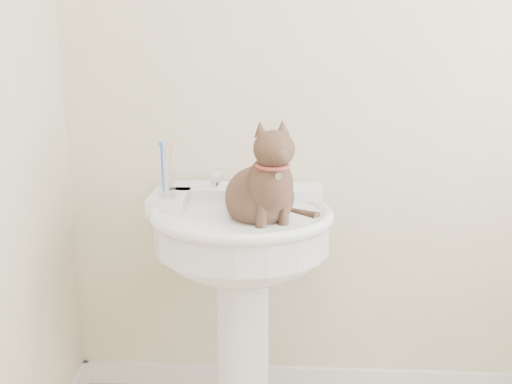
# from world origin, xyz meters

# --- Properties ---
(wall_back) EXTENTS (2.20, 0.00, 2.50)m
(wall_back) POSITION_xyz_m (0.00, 1.10, 1.25)
(wall_back) COLOR beige
(wall_back) RESTS_ON ground
(baseboard_back) EXTENTS (2.20, 0.02, 0.09)m
(baseboard_back) POSITION_xyz_m (0.00, 1.09, 0.04)
(baseboard_back) COLOR white
(baseboard_back) RESTS_ON floor
(pedestal_sink) EXTENTS (0.63, 0.62, 0.87)m
(pedestal_sink) POSITION_xyz_m (-0.42, 0.81, 0.68)
(pedestal_sink) COLOR white
(pedestal_sink) RESTS_ON floor
(faucet) EXTENTS (0.28, 0.12, 0.14)m
(faucet) POSITION_xyz_m (-0.42, 0.96, 0.91)
(faucet) COLOR silver
(faucet) RESTS_ON pedestal_sink
(soap_bar) EXTENTS (0.10, 0.08, 0.03)m
(soap_bar) POSITION_xyz_m (-0.37, 1.05, 0.88)
(soap_bar) COLOR #D94730
(soap_bar) RESTS_ON pedestal_sink
(toothbrush_cup) EXTENTS (0.07, 0.07, 0.19)m
(toothbrush_cup) POSITION_xyz_m (-0.68, 0.85, 0.92)
(toothbrush_cup) COLOR silver
(toothbrush_cup) RESTS_ON pedestal_sink
(cat) EXTENTS (0.25, 0.31, 0.46)m
(cat) POSITION_xyz_m (-0.35, 0.75, 0.93)
(cat) COLOR #4D3527
(cat) RESTS_ON pedestal_sink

